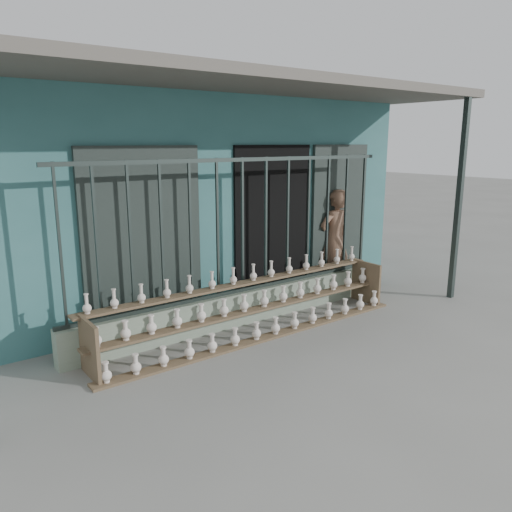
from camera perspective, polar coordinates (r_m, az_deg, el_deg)
ground at (r=6.04m, az=5.78°, el=-11.02°), size 60.00×60.00×0.00m
workshop_building at (r=9.13m, az=-12.28°, el=7.46°), size 7.40×6.60×3.21m
parapet_wall at (r=6.90m, az=-1.50°, el=-5.84°), size 5.00×0.20×0.45m
security_fence at (r=6.62m, az=-1.55°, el=3.41°), size 5.00×0.04×1.80m
shelf_rack at (r=6.48m, az=-0.11°, el=-5.79°), size 4.50×0.68×0.85m
elderly_woman at (r=8.39m, az=8.98°, el=1.79°), size 0.64×0.43×1.69m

